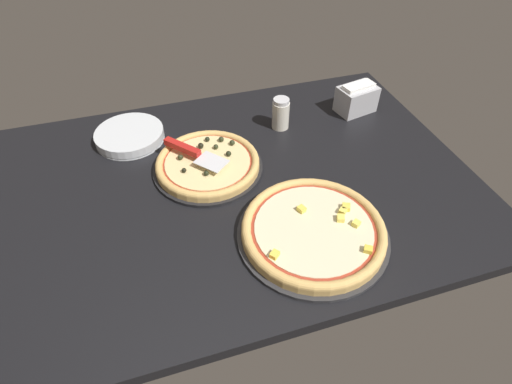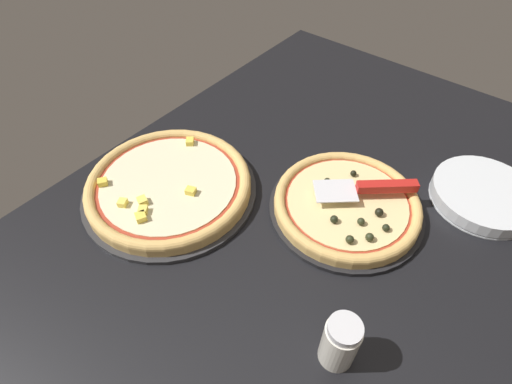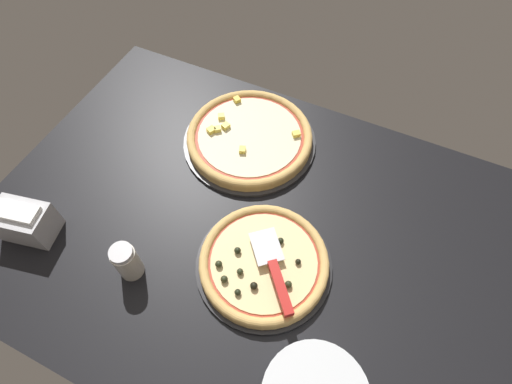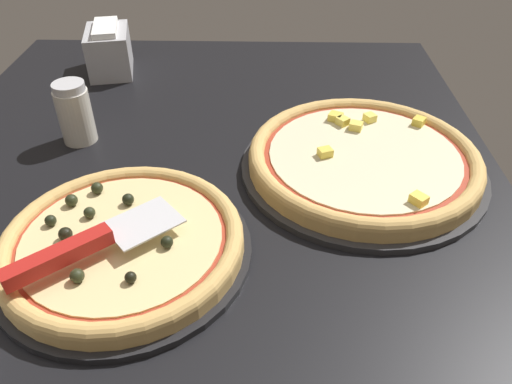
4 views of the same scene
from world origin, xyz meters
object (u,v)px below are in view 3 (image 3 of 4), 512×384
at_px(serving_spatula, 277,279).
at_px(parmesan_shaker, 127,261).
at_px(pizza_back, 249,137).
at_px(napkin_holder, 25,221).
at_px(pizza_front, 264,262).

bearing_deg(serving_spatula, parmesan_shaker, -162.00).
height_order(pizza_back, parmesan_shaker, parmesan_shaker).
bearing_deg(serving_spatula, pizza_back, 123.76).
height_order(parmesan_shaker, napkin_holder, parmesan_shaker).
distance_m(pizza_front, serving_spatula, 0.07).
relative_size(pizza_front, napkin_holder, 2.12).
relative_size(pizza_front, parmesan_shaker, 2.88).
xyz_separation_m(pizza_front, parmesan_shaker, (-0.29, -0.15, 0.03)).
xyz_separation_m(pizza_front, napkin_holder, (-0.58, -0.16, 0.03)).
xyz_separation_m(pizza_back, napkin_holder, (-0.38, -0.50, 0.02)).
relative_size(pizza_front, pizza_back, 0.85).
bearing_deg(pizza_back, parmesan_shaker, -99.75).
distance_m(pizza_back, serving_spatula, 0.46).
bearing_deg(pizza_front, pizza_back, 120.68).
relative_size(serving_spatula, parmesan_shaker, 1.77).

